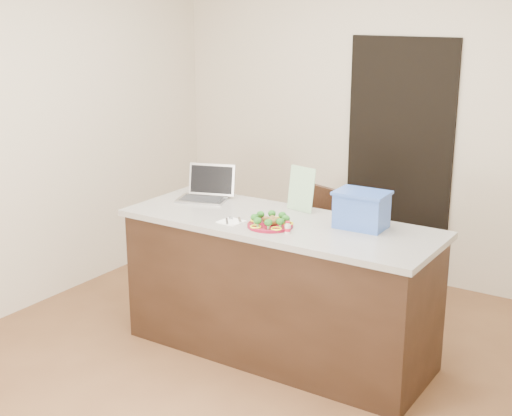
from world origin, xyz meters
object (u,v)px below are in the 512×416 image
Objects in this scene: napkin at (231,222)px; chair at (315,239)px; plate at (270,225)px; blue_box at (362,209)px; laptop at (207,190)px; island at (279,287)px; yogurt_bottle at (288,228)px.

napkin reaches higher than chair.
plate is 0.57m from blue_box.
laptop is 1.20× the size of blue_box.
island is at bearing 97.06° from plate.
yogurt_bottle is at bearing -0.95° from napkin.
laptop reaches higher than plate.
yogurt_bottle is 0.23× the size of blue_box.
laptop is (-0.46, 0.37, 0.06)m from napkin.
yogurt_bottle reaches higher than plate.
plate is at bearing -150.78° from blue_box.
island is at bearing 38.92° from napkin.
island is 0.87m from chair.
napkin is at bearing -57.09° from laptop.
laptop is 1.20m from blue_box.
yogurt_bottle reaches higher than napkin.
napkin reaches higher than island.
yogurt_bottle is (0.18, -0.20, 0.49)m from island.
plate reaches higher than island.
napkin is at bearing -74.48° from chair.
laptop is at bearing 176.89° from blue_box.
blue_box is at bearing -20.04° from laptop.
island is 6.29× the size of blue_box.
chair is at bearing 34.33° from laptop.
blue_box is 0.36× the size of chair.
chair is (-0.37, 1.05, -0.43)m from yogurt_bottle.
laptop reaches higher than yogurt_bottle.
plate is at bearing 159.79° from yogurt_bottle.
island is at bearing -59.20° from chair.
plate is 0.79m from laptop.
yogurt_bottle reaches higher than island.
laptop is at bearing -108.98° from chair.
plate is 1.09m from chair.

